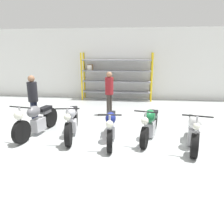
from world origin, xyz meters
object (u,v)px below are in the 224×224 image
motorcycle_blue (111,126)px  motorcycle_green (150,123)px  motorcycle_grey (37,120)px  person_near_rack (33,96)px  shelving_rack (114,76)px  motorcycle_silver (72,121)px  motorcycle_white (194,130)px  person_browsing (109,90)px

motorcycle_blue → motorcycle_green: (1.10, 0.33, 0.00)m
motorcycle_grey → person_near_rack: person_near_rack is taller
shelving_rack → motorcycle_silver: 5.37m
motorcycle_blue → motorcycle_green: motorcycle_green is taller
motorcycle_white → person_near_rack: (-4.98, 1.15, 0.57)m
motorcycle_grey → motorcycle_green: (3.37, 0.17, -0.04)m
shelving_rack → motorcycle_green: bearing=-72.8°
motorcycle_green → shelving_rack: bearing=-149.8°
person_browsing → person_near_rack: person_browsing is taller
motorcycle_grey → motorcycle_green: size_ratio=0.99×
shelving_rack → person_browsing: shelving_rack is taller
motorcycle_blue → motorcycle_silver: bearing=-105.1°
motorcycle_blue → motorcycle_white: 2.24m
motorcycle_green → motorcycle_white: size_ratio=1.05×
shelving_rack → person_browsing: size_ratio=2.13×
motorcycle_green → person_near_rack: size_ratio=1.24×
motorcycle_silver → person_browsing: person_browsing is taller
motorcycle_silver → shelving_rack: bearing=162.3°
motorcycle_silver → person_near_rack: 1.84m
motorcycle_grey → motorcycle_silver: (1.07, 0.05, -0.01)m
motorcycle_white → person_near_rack: size_ratio=1.18×
shelving_rack → person_browsing: (0.11, -2.90, -0.25)m
person_browsing → person_near_rack: 2.83m
motorcycle_blue → motorcycle_grey: bearing=-99.0°
motorcycle_grey → motorcycle_white: size_ratio=1.04×
motorcycle_green → person_near_rack: (-3.85, 0.70, 0.57)m
shelving_rack → motorcycle_white: size_ratio=1.81×
person_near_rack → person_browsing: bearing=-143.1°
shelving_rack → person_near_rack: bearing=-117.0°
shelving_rack → motorcycle_silver: size_ratio=1.68×
motorcycle_silver → motorcycle_blue: bearing=69.9°
motorcycle_silver → motorcycle_white: 3.44m
motorcycle_grey → motorcycle_blue: 2.27m
motorcycle_grey → motorcycle_green: 3.37m
motorcycle_grey → motorcycle_green: bearing=102.9°
motorcycle_white → person_near_rack: person_near_rack is taller
shelving_rack → motorcycle_white: shelving_rack is taller
motorcycle_green → person_browsing: bearing=-133.6°
motorcycle_blue → motorcycle_white: (2.23, -0.11, -0.00)m
motorcycle_green → person_browsing: 2.76m
person_browsing → person_near_rack: size_ratio=1.01×
motorcycle_white → person_browsing: 3.79m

